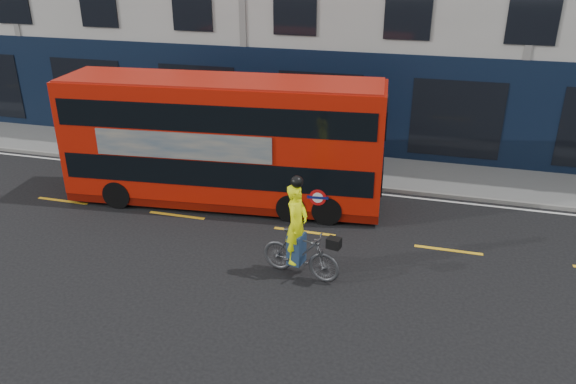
% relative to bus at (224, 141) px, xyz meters
% --- Properties ---
extents(ground, '(120.00, 120.00, 0.00)m').
position_rel_bus_xyz_m(ground, '(-1.10, -2.86, -2.02)').
color(ground, black).
rests_on(ground, ground).
extents(pavement, '(60.00, 3.00, 0.12)m').
position_rel_bus_xyz_m(pavement, '(-1.10, 3.64, -1.96)').
color(pavement, slate).
rests_on(pavement, ground).
extents(kerb, '(60.00, 0.12, 0.13)m').
position_rel_bus_xyz_m(kerb, '(-1.10, 2.14, -1.96)').
color(kerb, gray).
rests_on(kerb, ground).
extents(road_edge_line, '(58.00, 0.10, 0.01)m').
position_rel_bus_xyz_m(road_edge_line, '(-1.10, 1.84, -2.02)').
color(road_edge_line, silver).
rests_on(road_edge_line, ground).
extents(lane_dashes, '(58.00, 0.12, 0.01)m').
position_rel_bus_xyz_m(lane_dashes, '(-1.10, -1.36, -2.02)').
color(lane_dashes, gold).
rests_on(lane_dashes, ground).
extents(bus, '(9.96, 3.11, 3.95)m').
position_rel_bus_xyz_m(bus, '(0.00, 0.00, 0.00)').
color(bus, red).
rests_on(bus, ground).
extents(cyclist, '(2.14, 1.01, 2.66)m').
position_rel_bus_xyz_m(cyclist, '(3.31, -3.62, -1.13)').
color(cyclist, '#45464A').
rests_on(cyclist, ground).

